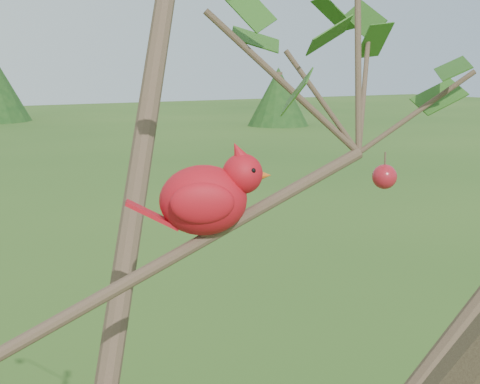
{
  "coord_description": "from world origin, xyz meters",
  "views": [
    {
      "loc": [
        -0.17,
        -0.79,
        2.33
      ],
      "look_at": [
        0.34,
        0.05,
        2.16
      ],
      "focal_mm": 55.0,
      "sensor_mm": 36.0,
      "label": 1
    }
  ],
  "objects": [
    {
      "name": "cardinal",
      "position": [
        0.3,
        0.07,
        2.15
      ],
      "size": [
        0.19,
        0.13,
        0.14
      ],
      "rotation": [
        0.0,
        0.0,
        -0.41
      ],
      "color": "red",
      "rests_on": "ground"
    },
    {
      "name": "crabapple_tree",
      "position": [
        0.03,
        -0.02,
        2.12
      ],
      "size": [
        2.35,
        2.05,
        2.95
      ],
      "color": "#3D2A21",
      "rests_on": "ground"
    }
  ]
}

